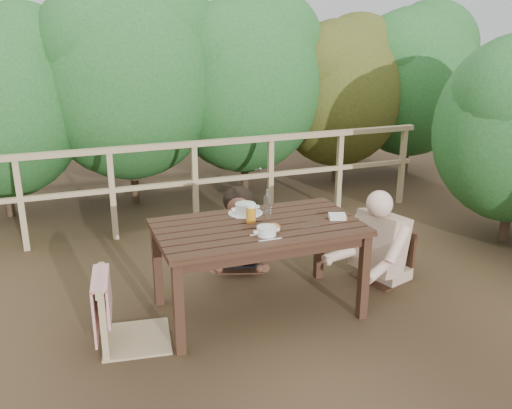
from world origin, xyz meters
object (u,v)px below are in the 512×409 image
object	(u,v)px
beer_glass	(251,214)
table	(258,269)
diner_right	(391,204)
bottle	(268,205)
woman	(238,202)
soup_near	(266,232)
bread_roll	(273,228)
chair_right	(385,235)
butter_tub	(337,217)
chair_left	(132,277)
chair_far	(239,221)
soup_far	(245,209)

from	to	relation	value
beer_glass	table	bearing A→B (deg)	-67.89
diner_right	bottle	distance (m)	1.21
woman	diner_right	world-z (taller)	diner_right
woman	soup_near	world-z (taller)	woman
diner_right	bread_roll	xyz separation A→B (m)	(-1.26, -0.32, 0.06)
chair_right	woman	xyz separation A→B (m)	(-1.14, 0.74, 0.21)
butter_tub	table	bearing A→B (deg)	-170.11
chair_right	bread_roll	xyz separation A→B (m)	(-1.23, -0.32, 0.35)
chair_right	bread_roll	bearing A→B (deg)	-92.80
butter_tub	chair_right	bearing A→B (deg)	41.23
chair_left	bread_roll	size ratio (longest dim) A/B	8.38
bread_roll	bottle	distance (m)	0.29
bread_roll	bottle	bearing A→B (deg)	76.71
diner_right	chair_far	bearing A→B (deg)	40.70
chair_far	soup_far	size ratio (longest dim) A/B	3.17
chair_right	soup_far	size ratio (longest dim) A/B	2.99
diner_right	soup_near	bearing A→B (deg)	88.93
table	woman	xyz separation A→B (m)	(0.14, 0.91, 0.27)
soup_near	bread_roll	distance (m)	0.11
chair_left	bottle	world-z (taller)	chair_left
butter_tub	chair_left	bearing A→B (deg)	-161.03
soup_far	bottle	bearing A→B (deg)	-56.60
beer_glass	butter_tub	distance (m)	0.69
chair_far	chair_right	world-z (taller)	chair_far
woman	bottle	world-z (taller)	woman
chair_right	diner_right	world-z (taller)	diner_right
soup_near	beer_glass	bearing A→B (deg)	92.04
soup_far	woman	bearing A→B (deg)	76.78
chair_far	woman	size ratio (longest dim) A/B	0.71
chair_right	butter_tub	xyz separation A→B (m)	(-0.65, -0.27, 0.34)
chair_left	woman	size ratio (longest dim) A/B	0.80
soup_near	beer_glass	xyz separation A→B (m)	(-0.01, 0.31, 0.04)
soup_far	chair_far	bearing A→B (deg)	76.35
table	chair_far	size ratio (longest dim) A/B	1.76
soup_near	soup_far	xyz separation A→B (m)	(0.02, 0.52, 0.01)
diner_right	chair_right	bearing A→B (deg)	72.40
soup_near	bottle	size ratio (longest dim) A/B	0.96
chair_left	chair_right	xyz separation A→B (m)	(2.29, 0.27, -0.09)
chair_left	beer_glass	bearing A→B (deg)	-71.78
chair_right	bottle	distance (m)	1.25
soup_far	butter_tub	size ratio (longest dim) A/B	2.15
soup_far	butter_tub	xyz separation A→B (m)	(0.64, -0.39, -0.02)
chair_far	beer_glass	xyz separation A→B (m)	(-0.17, -0.81, 0.36)
bread_roll	beer_glass	world-z (taller)	beer_glass
table	beer_glass	size ratio (longest dim) A/B	10.02
diner_right	chair_left	bearing A→B (deg)	79.03
beer_glass	bottle	size ratio (longest dim) A/B	0.62
diner_right	soup_far	xyz separation A→B (m)	(-1.32, 0.12, 0.07)
diner_right	bread_roll	distance (m)	1.30
diner_right	beer_glass	bearing A→B (deg)	76.15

